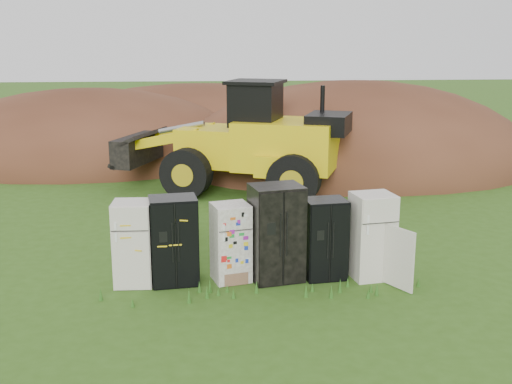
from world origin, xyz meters
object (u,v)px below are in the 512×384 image
Objects in this scene: fridge_dark_mid at (276,233)px; wheel_loader at (229,137)px; fridge_black_side at (174,241)px; fridge_sticker at (231,242)px; fridge_black_right at (325,239)px; fridge_open_door at (372,236)px; fridge_leftmost at (133,243)px.

wheel_loader is (-0.64, 7.68, 0.79)m from fridge_dark_mid.
fridge_sticker is (1.14, 0.05, -0.08)m from fridge_black_side.
fridge_dark_mid is at bearing 174.51° from fridge_black_right.
fridge_open_door reaches higher than fridge_black_right.
wheel_loader is at bearing 73.10° from fridge_sticker.
fridge_black_side is at bearing 168.39° from fridge_dark_mid.
fridge_leftmost is at bearing 166.54° from fridge_sticker.
fridge_sticker is at bearing 3.30° from fridge_leftmost.
fridge_black_right reaches higher than fridge_sticker.
fridge_sticker is at bearing 173.21° from fridge_black_right.
fridge_black_side is at bearing 1.90° from fridge_leftmost.
fridge_leftmost is 0.23× the size of wheel_loader.
fridge_dark_mid is at bearing 169.20° from fridge_open_door.
fridge_black_side is at bearing 167.53° from fridge_sticker.
fridge_black_right is (3.06, 0.05, -0.06)m from fridge_black_side.
fridge_black_right is 0.94× the size of fridge_open_door.
fridge_open_door is at bearing -13.90° from fridge_dark_mid.
fridge_dark_mid is (2.86, 0.02, 0.13)m from fridge_leftmost.
fridge_dark_mid reaches higher than fridge_leftmost.
fridge_open_door is at bearing 1.62° from fridge_leftmost.
fridge_black_side is 1.14m from fridge_sticker.
fridge_open_door is (0.96, -0.08, 0.06)m from fridge_black_right.
fridge_black_side is 0.90× the size of fridge_dark_mid.
fridge_black_side is 1.00× the size of fridge_open_door.
fridge_leftmost is 1.03× the size of fridge_black_right.
fridge_sticker is 7.73m from wheel_loader.
fridge_black_side is 7.89m from wheel_loader.
wheel_loader reaches higher than fridge_dark_mid.
fridge_dark_mid is (0.92, -0.02, 0.18)m from fridge_sticker.
fridge_leftmost is 0.96× the size of fridge_black_side.
fridge_leftmost reaches higher than fridge_sticker.
fridge_open_door is at bearing -7.62° from fridge_black_side.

